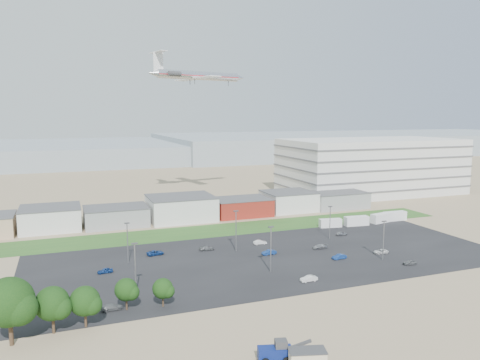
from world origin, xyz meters
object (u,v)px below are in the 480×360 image
parked_car_0 (381,251)px  parked_car_5 (105,271)px  airliner (199,76)px  parked_car_10 (112,307)px  portable_shed (307,359)px  parked_car_11 (260,242)px  parked_car_7 (269,252)px  parked_car_2 (410,262)px  telehandler (275,351)px  tree_far_left (9,307)px  parked_car_1 (339,257)px  parked_car_13 (309,279)px  parked_car_6 (207,248)px  box_trailer_a (330,223)px  parked_car_9 (155,253)px  parked_car_12 (320,247)px  parked_car_8 (342,233)px

parked_car_0 → parked_car_5: size_ratio=1.12×
airliner → parked_car_10: airliner is taller
portable_shed → airliner: bearing=96.2°
parked_car_11 → parked_car_5: bearing=108.3°
parked_car_7 → parked_car_2: bearing=51.5°
telehandler → parked_car_2: telehandler is taller
tree_far_left → parked_car_10: bearing=26.7°
parked_car_1 → parked_car_13: parked_car_13 is taller
parked_car_1 → parked_car_7: (-14.92, 9.80, 0.01)m
parked_car_6 → parked_car_7: (13.97, -9.55, 0.07)m
parked_car_7 → parked_car_11: parked_car_7 is taller
parked_car_2 → parked_car_7: 34.58m
telehandler → parked_car_2: (49.63, 29.14, -1.11)m
box_trailer_a → parked_car_2: bearing=-84.4°
parked_car_6 → parked_car_9: 13.72m
parked_car_7 → parked_car_9: size_ratio=0.88×
portable_shed → parked_car_12: (32.66, 51.96, -0.75)m
parked_car_6 → parked_car_13: (13.90, -30.64, 0.07)m
parked_car_2 → parked_car_6: bearing=-117.7°
parked_car_7 → parked_car_8: (28.51, 10.05, -0.05)m
telehandler → airliner: size_ratio=0.18×
parked_car_2 → telehandler: bearing=-52.6°
parked_car_8 → parked_car_9: 56.19m
tree_far_left → parked_car_12: (72.93, 29.55, -5.65)m
parked_car_0 → parked_car_11: (-26.06, 19.29, 0.07)m
box_trailer_a → airliner: (-25.20, 64.07, 50.87)m
telehandler → parked_car_9: 59.38m
parked_car_0 → parked_car_12: 15.83m
parked_car_0 → parked_car_1: 12.82m
airliner → parked_car_9: size_ratio=10.33×
parked_car_1 → parked_car_7: bearing=-126.9°
parked_car_2 → parked_car_12: parked_car_12 is taller
parked_car_5 → parked_car_7: size_ratio=0.90×
parked_car_10 → parked_car_13: bearing=-92.2°
tree_far_left → parked_car_13: tree_far_left is taller
telehandler → parked_car_5: 53.05m
parked_car_7 → parked_car_1: bearing=53.0°
tree_far_left → parked_car_13: bearing=8.4°
portable_shed → tree_far_left: (-40.27, 22.41, 4.90)m
portable_shed → parked_car_9: portable_shed is taller
box_trailer_a → parked_car_1: (-16.04, -30.16, -0.72)m
portable_shed → parked_car_10: size_ratio=1.31×
parked_car_12 → parked_car_13: parked_car_13 is taller
portable_shed → box_trailer_a: portable_shed is taller
parked_car_1 → parked_car_7: size_ratio=0.99×
parked_car_8 → portable_shed: bearing=140.8°
telehandler → parked_car_1: telehandler is taller
parked_car_5 → parked_car_11: bearing=97.2°
parked_car_2 → parked_car_11: parked_car_11 is taller
parked_car_10 → parked_car_11: (43.40, 31.21, 0.01)m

